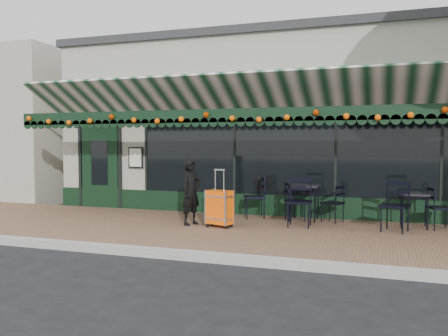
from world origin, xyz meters
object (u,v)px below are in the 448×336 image
(woman, at_px, (191,192))
(chair_a_front, at_px, (395,206))
(cafe_table_a, at_px, (414,196))
(chair_a_left, at_px, (333,203))
(suitcase, at_px, (220,208))
(chair_b_front, at_px, (299,203))
(chair_a_right, at_px, (440,208))
(chair_b_right, at_px, (295,201))
(chair_b_left, at_px, (254,197))
(cafe_table_b, at_px, (304,188))

(woman, bearing_deg, chair_a_front, -61.73)
(cafe_table_a, bearing_deg, chair_a_front, -121.53)
(woman, bearing_deg, chair_a_left, -44.80)
(suitcase, xyz_separation_m, chair_b_front, (1.55, 0.56, 0.11))
(chair_a_right, bearing_deg, woman, 86.83)
(woman, relative_size, suitcase, 1.17)
(chair_a_right, bearing_deg, cafe_table_a, 64.95)
(chair_b_right, bearing_deg, woman, 98.56)
(chair_a_right, height_order, chair_b_left, chair_b_left)
(chair_b_front, bearing_deg, suitcase, -163.09)
(woman, height_order, chair_a_left, woman)
(chair_a_left, xyz_separation_m, chair_b_right, (-0.81, -0.06, 0.02))
(woman, bearing_deg, chair_a_right, -57.00)
(suitcase, xyz_separation_m, cafe_table_a, (3.78, 1.24, 0.24))
(suitcase, distance_m, chair_a_right, 4.42)
(cafe_table_b, bearing_deg, woman, -148.17)
(woman, bearing_deg, chair_b_right, -37.69)
(woman, xyz_separation_m, chair_b_front, (2.21, 0.48, -0.19))
(woman, height_order, chair_a_front, woman)
(chair_a_front, xyz_separation_m, chair_b_left, (-3.03, 0.75, -0.02))
(woman, xyz_separation_m, chair_b_right, (1.98, 1.22, -0.26))
(woman, height_order, chair_b_front, woman)
(suitcase, bearing_deg, chair_a_right, 32.93)
(chair_a_left, xyz_separation_m, chair_a_right, (2.13, -0.20, 0.01))
(woman, bearing_deg, chair_b_front, -57.04)
(cafe_table_b, height_order, chair_b_right, chair_b_right)
(chair_a_front, height_order, chair_b_right, chair_a_front)
(cafe_table_a, distance_m, cafe_table_b, 2.28)
(cafe_table_b, bearing_deg, chair_b_right, -146.81)
(woman, xyz_separation_m, chair_b_left, (1.03, 1.30, -0.21))
(chair_a_front, distance_m, chair_b_left, 3.12)
(suitcase, relative_size, cafe_table_b, 1.47)
(chair_a_front, bearing_deg, chair_b_right, 178.05)
(cafe_table_b, distance_m, chair_b_left, 1.16)
(chair_a_left, bearing_deg, chair_a_front, 84.63)
(chair_a_left, bearing_deg, chair_b_front, -11.63)
(chair_b_right, bearing_deg, chair_b_front, 173.96)
(suitcase, height_order, chair_b_left, suitcase)
(woman, distance_m, cafe_table_a, 4.59)
(cafe_table_a, bearing_deg, chair_a_right, -9.49)
(cafe_table_b, distance_m, chair_a_left, 0.70)
(woman, xyz_separation_m, cafe_table_b, (2.17, 1.34, 0.03))
(woman, height_order, chair_b_right, woman)
(chair_a_right, xyz_separation_m, chair_b_left, (-3.89, 0.21, 0.05))
(suitcase, xyz_separation_m, chair_b_left, (0.37, 1.37, 0.08))
(cafe_table_a, bearing_deg, woman, -165.31)
(woman, bearing_deg, cafe_table_b, -37.56)
(chair_b_front, bearing_deg, woman, -170.72)
(chair_a_right, xyz_separation_m, chair_b_front, (-2.72, -0.60, 0.08))
(cafe_table_b, relative_size, chair_b_right, 0.93)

